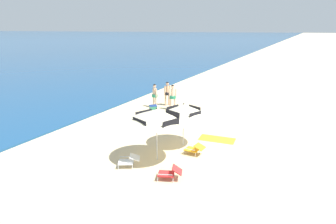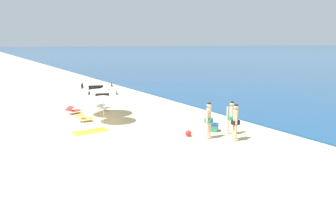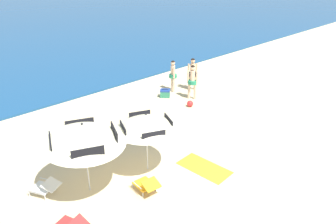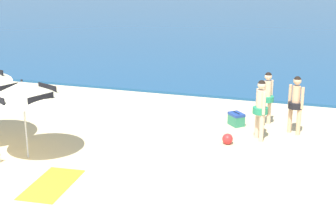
% 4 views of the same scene
% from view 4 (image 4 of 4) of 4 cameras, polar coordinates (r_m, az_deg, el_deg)
% --- Properties ---
extents(beach_umbrella_striped_second, '(2.30, 2.30, 2.09)m').
position_cam_4_polar(beach_umbrella_striped_second, '(13.02, -16.32, 2.34)').
color(beach_umbrella_striped_second, silver).
rests_on(beach_umbrella_striped_second, ground).
extents(person_standing_near_shore, '(0.45, 0.43, 1.74)m').
position_cam_4_polar(person_standing_near_shore, '(14.96, 14.42, 1.25)').
color(person_standing_near_shore, '#D8A87F').
rests_on(person_standing_near_shore, ground).
extents(person_standing_beside, '(0.41, 0.44, 1.68)m').
position_cam_4_polar(person_standing_beside, '(15.58, 11.29, 1.95)').
color(person_standing_beside, beige).
rests_on(person_standing_beside, ground).
extents(person_wading_in, '(0.43, 0.46, 1.75)m').
position_cam_4_polar(person_wading_in, '(14.22, 10.54, 0.71)').
color(person_wading_in, beige).
rests_on(person_wading_in, ground).
extents(cooler_box, '(0.59, 0.60, 0.43)m').
position_cam_4_polar(cooler_box, '(15.59, 7.82, -0.81)').
color(cooler_box, '#2D7F5B').
rests_on(cooler_box, ground).
extents(beach_ball, '(0.30, 0.30, 0.30)m').
position_cam_4_polar(beach_ball, '(14.02, 6.83, -3.07)').
color(beach_ball, red).
rests_on(beach_ball, ground).
extents(beach_towel, '(1.04, 1.86, 0.01)m').
position_cam_4_polar(beach_towel, '(11.86, -13.16, -8.06)').
color(beach_towel, gold).
rests_on(beach_towel, ground).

